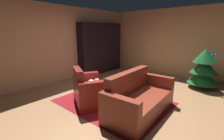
# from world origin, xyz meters

# --- Properties ---
(ground_plane) EXTENTS (7.68, 7.68, 0.00)m
(ground_plane) POSITION_xyz_m (0.00, 0.00, 0.00)
(ground_plane) COLOR #976A45
(wall_back) EXTENTS (5.57, 0.06, 2.58)m
(wall_back) POSITION_xyz_m (0.00, 3.23, 1.29)
(wall_back) COLOR tan
(wall_back) RESTS_ON ground
(wall_left) EXTENTS (0.06, 6.52, 2.58)m
(wall_left) POSITION_xyz_m (-2.75, 0.00, 1.29)
(wall_left) COLOR tan
(wall_left) RESTS_ON ground
(area_rug) EXTENTS (2.57, 2.00, 0.01)m
(area_rug) POSITION_xyz_m (-0.17, -0.23, 0.00)
(area_rug) COLOR maroon
(area_rug) RESTS_ON ground
(bookshelf_unit) EXTENTS (0.37, 2.17, 2.05)m
(bookshelf_unit) POSITION_xyz_m (-2.50, 1.86, 1.02)
(bookshelf_unit) COLOR black
(bookshelf_unit) RESTS_ON ground
(armchair_red) EXTENTS (1.17, 1.05, 0.90)m
(armchair_red) POSITION_xyz_m (-0.57, -0.70, 0.32)
(armchair_red) COLOR maroon
(armchair_red) RESTS_ON ground
(couch_red) EXTENTS (0.91, 1.85, 0.89)m
(couch_red) POSITION_xyz_m (0.58, -0.27, 0.30)
(couch_red) COLOR maroon
(couch_red) RESTS_ON ground
(coffee_table) EXTENTS (0.65, 0.65, 0.47)m
(coffee_table) POSITION_xyz_m (0.00, -0.15, 0.42)
(coffee_table) COLOR black
(coffee_table) RESTS_ON ground
(book_stack_on_table) EXTENTS (0.19, 0.18, 0.07)m
(book_stack_on_table) POSITION_xyz_m (0.01, -0.12, 0.50)
(book_stack_on_table) COLOR #4A7A40
(book_stack_on_table) RESTS_ON coffee_table
(bottle_on_table) EXTENTS (0.07, 0.07, 0.22)m
(bottle_on_table) POSITION_xyz_m (0.06, -0.32, 0.55)
(bottle_on_table) COLOR #165822
(bottle_on_table) RESTS_ON coffee_table
(decorated_tree) EXTENTS (0.86, 0.86, 1.24)m
(decorated_tree) POSITION_xyz_m (1.26, 2.37, 0.64)
(decorated_tree) COLOR brown
(decorated_tree) RESTS_ON ground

